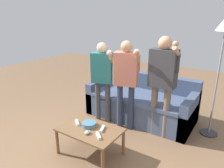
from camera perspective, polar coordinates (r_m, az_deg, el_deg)
ground_plane at (r=3.23m, az=-7.46°, el=-17.96°), size 12.00×12.00×0.00m
couch at (r=4.11m, az=8.04°, el=-5.02°), size 1.96×0.94×0.79m
coffee_table at (r=3.01m, az=-6.01°, el=-12.78°), size 0.86×0.56×0.41m
snack_bowl at (r=3.03m, az=-6.20°, el=-10.76°), size 0.20×0.20×0.06m
game_remote_nunchuk at (r=2.86m, az=-6.69°, el=-12.84°), size 0.06×0.09×0.05m
floor_lamp at (r=3.51m, az=28.10°, el=11.14°), size 0.28×0.28×1.90m
player_left at (r=3.68m, az=-2.64°, el=2.78°), size 0.48×0.32×1.46m
player_center at (r=3.44m, az=3.81°, el=2.28°), size 0.49×0.33×1.52m
player_right at (r=3.28m, az=13.52°, el=2.09°), size 0.47×0.32×1.61m
game_remote_wand_near at (r=3.13m, az=-9.39°, el=-10.23°), size 0.15×0.13×0.03m
game_remote_wand_far at (r=2.79m, az=-3.70°, el=-13.79°), size 0.14×0.12×0.03m
game_remote_wand_spare at (r=2.94m, az=-2.62°, el=-12.00°), size 0.09×0.17×0.03m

